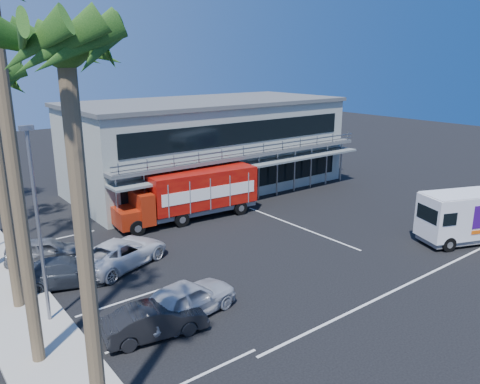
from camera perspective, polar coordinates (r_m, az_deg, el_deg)
ground at (r=27.27m, az=8.60°, el=-6.79°), size 120.00×120.00×0.00m
building at (r=39.23m, az=-4.01°, el=5.83°), size 22.40×12.00×7.30m
curb_strip at (r=25.62m, az=-27.06°, el=-9.77°), size 3.00×32.00×0.16m
palm_a at (r=11.80m, az=-20.32°, el=13.66°), size 2.80×2.80×11.75m
light_pole_near at (r=19.60m, az=-23.46°, el=-3.01°), size 0.50×0.25×8.09m
red_truck at (r=31.50m, az=-5.75°, el=-0.12°), size 9.94×3.12×3.29m
white_van at (r=30.58m, az=26.40°, el=-2.59°), size 6.60×4.29×3.05m
parked_car_a at (r=20.07m, az=-6.57°, el=-12.85°), size 4.89×2.63×1.58m
parked_car_b at (r=19.05m, az=-10.28°, el=-15.16°), size 4.18×2.10×1.32m
parked_car_c at (r=25.30m, az=-14.20°, el=-7.18°), size 5.72×4.07×1.45m
parked_car_d at (r=24.07m, az=-20.40°, el=-9.08°), size 4.94×3.24×1.33m
parked_car_e at (r=26.92m, az=-22.52°, el=-6.59°), size 4.37×2.85×1.38m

